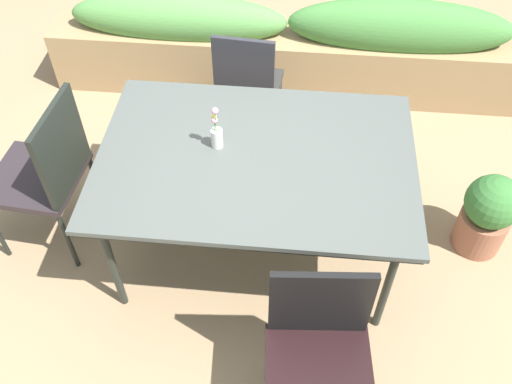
{
  "coord_description": "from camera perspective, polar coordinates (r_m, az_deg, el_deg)",
  "views": [
    {
      "loc": [
        0.24,
        -2.05,
        2.74
      ],
      "look_at": [
        0.05,
        -0.06,
        0.49
      ],
      "focal_mm": 39.18,
      "sensor_mm": 36.0,
      "label": 1
    }
  ],
  "objects": [
    {
      "name": "chair_far_side",
      "position": [
        3.67,
        -0.89,
        11.0
      ],
      "size": [
        0.43,
        0.43,
        0.92
      ],
      "rotation": [
        0.0,
        0.0,
        -0.09
      ],
      "color": "#302E2B",
      "rests_on": "ground"
    },
    {
      "name": "flower_vase",
      "position": [
        2.82,
        -4.06,
        5.99
      ],
      "size": [
        0.06,
        0.06,
        0.26
      ],
      "color": "silver",
      "rests_on": "dining_table"
    },
    {
      "name": "potted_plant",
      "position": [
        3.45,
        22.59,
        -2.03
      ],
      "size": [
        0.31,
        0.31,
        0.54
      ],
      "color": "#9E6047",
      "rests_on": "ground"
    },
    {
      "name": "ground_plane",
      "position": [
        3.43,
        -0.69,
        -4.67
      ],
      "size": [
        12.0,
        12.0,
        0.0
      ],
      "primitive_type": "plane",
      "color": "#9E7F5B"
    },
    {
      "name": "planter_box",
      "position": [
        4.27,
        3.36,
        14.51
      ],
      "size": [
        3.52,
        0.38,
        0.79
      ],
      "color": "#9E7F56",
      "rests_on": "ground"
    },
    {
      "name": "dining_table",
      "position": [
        2.85,
        0.0,
        3.0
      ],
      "size": [
        1.61,
        1.12,
        0.76
      ],
      "color": "#4C514C",
      "rests_on": "ground"
    },
    {
      "name": "chair_end_left",
      "position": [
        3.23,
        -20.6,
        2.19
      ],
      "size": [
        0.51,
        0.51,
        0.99
      ],
      "rotation": [
        0.0,
        0.0,
        1.49
      ],
      "color": "#2D2528",
      "rests_on": "ground"
    },
    {
      "name": "chair_near_right",
      "position": [
        2.48,
        6.45,
        -15.88
      ],
      "size": [
        0.49,
        0.49,
        0.9
      ],
      "rotation": [
        0.0,
        0.0,
        3.22
      ],
      "color": "black",
      "rests_on": "ground"
    }
  ]
}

